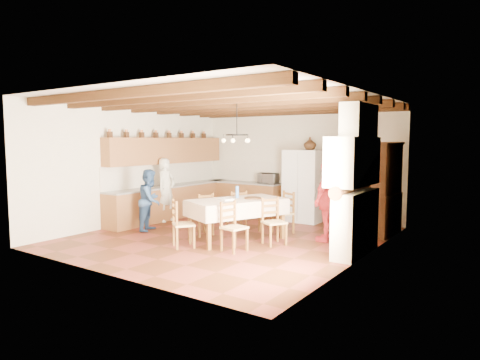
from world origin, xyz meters
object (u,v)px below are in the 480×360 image
at_px(chair_left_near, 202,214).
at_px(chair_end_near, 184,223).
at_px(chair_end_far, 283,212).
at_px(person_woman_blue, 150,200).
at_px(chair_right_near, 234,227).
at_px(person_man, 166,190).
at_px(microwave, 268,178).
at_px(hutch, 384,189).
at_px(person_woman_red, 328,201).
at_px(dining_table, 237,203).
at_px(chair_left_far, 236,210).
at_px(refrigerator, 304,186).
at_px(chair_right_far, 274,221).

distance_m(chair_left_near, chair_end_near, 1.12).
height_order(chair_end_far, person_woman_blue, person_woman_blue).
height_order(chair_right_near, chair_end_near, same).
relative_size(person_man, microwave, 3.13).
relative_size(hutch, microwave, 3.93).
height_order(person_woman_blue, person_woman_red, person_woman_red).
relative_size(chair_end_near, person_woman_red, 0.56).
bearing_deg(microwave, dining_table, -77.75).
bearing_deg(chair_left_far, dining_table, 71.15).
bearing_deg(refrigerator, person_woman_red, -51.14).
relative_size(dining_table, chair_left_far, 2.36).
relative_size(chair_left_far, chair_end_near, 1.00).
relative_size(chair_right_near, chair_end_near, 1.00).
xyz_separation_m(person_man, person_woman_red, (4.40, 0.30, 0.03)).
xyz_separation_m(chair_right_far, person_woman_red, (0.79, 0.90, 0.38)).
height_order(refrigerator, chair_left_far, refrigerator).
distance_m(hutch, person_man, 5.44).
xyz_separation_m(refrigerator, hutch, (2.20, -0.46, 0.11)).
height_order(chair_right_far, chair_end_far, same).
distance_m(refrigerator, person_man, 3.64).
xyz_separation_m(dining_table, chair_end_far, (0.47, 1.18, -0.32)).
xyz_separation_m(chair_end_near, person_woman_red, (2.18, 2.10, 0.38)).
relative_size(chair_left_far, microwave, 1.80).
bearing_deg(hutch, person_woman_blue, -146.15).
relative_size(hutch, chair_end_near, 2.18).
bearing_deg(chair_end_near, chair_end_far, -77.57).
bearing_deg(hutch, microwave, 171.61).
xyz_separation_m(chair_left_far, chair_end_far, (1.04, 0.37, 0.00)).
bearing_deg(chair_right_near, chair_right_far, -11.83).
relative_size(refrigerator, chair_right_far, 1.96).
xyz_separation_m(hutch, person_woman_blue, (-4.67, -2.68, -0.32)).
height_order(chair_end_near, person_man, person_man).
xyz_separation_m(chair_left_near, chair_end_far, (1.40, 1.22, 0.00)).
xyz_separation_m(refrigerator, chair_right_far, (0.62, -2.66, -0.46)).
xyz_separation_m(hutch, chair_end_far, (-1.96, -1.14, -0.57)).
relative_size(chair_left_near, person_man, 0.58).
relative_size(dining_table, chair_left_near, 2.36).
distance_m(chair_right_far, microwave, 3.59).
height_order(hutch, chair_left_near, hutch).
bearing_deg(dining_table, hutch, 43.72).
bearing_deg(chair_end_far, chair_end_near, -90.93).
xyz_separation_m(chair_left_near, person_woman_blue, (-1.31, -0.32, 0.25)).
distance_m(hutch, chair_end_far, 2.34).
bearing_deg(refrigerator, microwave, 166.84).
xyz_separation_m(chair_right_far, chair_end_near, (-1.39, -1.21, 0.00)).
relative_size(chair_end_near, microwave, 1.80).
height_order(chair_end_near, chair_end_far, same).
bearing_deg(hutch, dining_table, -132.25).
xyz_separation_m(chair_right_far, person_woman_blue, (-3.10, -0.47, 0.25)).
bearing_deg(chair_end_near, dining_table, -80.00).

